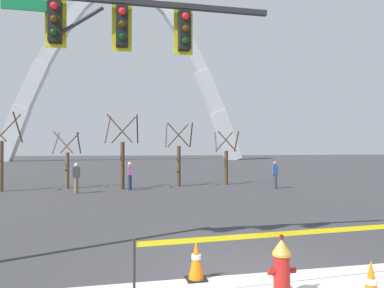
{
  "coord_description": "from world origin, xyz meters",
  "views": [
    {
      "loc": [
        -2.49,
        -6.59,
        2.35
      ],
      "look_at": [
        0.03,
        5.0,
        2.5
      ],
      "focal_mm": 34.14,
      "sensor_mm": 36.0,
      "label": 1
    }
  ],
  "objects_px": {
    "traffic_signal_gantry": "(72,59)",
    "pedestrian_walking_left": "(275,175)",
    "monument_arch": "(126,80)",
    "fire_hydrant": "(282,268)",
    "pedestrian_standing_center": "(76,178)",
    "pedestrian_walking_right": "(130,176)",
    "traffic_cone_by_hydrant": "(196,260)",
    "traffic_cone_mid_sidewalk": "(371,285)"
  },
  "relations": [
    {
      "from": "fire_hydrant",
      "to": "traffic_cone_mid_sidewalk",
      "type": "height_order",
      "value": "fire_hydrant"
    },
    {
      "from": "fire_hydrant",
      "to": "pedestrian_standing_center",
      "type": "bearing_deg",
      "value": 106.92
    },
    {
      "from": "traffic_signal_gantry",
      "to": "pedestrian_walking_right",
      "type": "bearing_deg",
      "value": 81.97
    },
    {
      "from": "traffic_signal_gantry",
      "to": "pedestrian_walking_left",
      "type": "distance_m",
      "value": 15.95
    },
    {
      "from": "monument_arch",
      "to": "fire_hydrant",
      "type": "bearing_deg",
      "value": -89.91
    },
    {
      "from": "traffic_cone_by_hydrant",
      "to": "pedestrian_standing_center",
      "type": "distance_m",
      "value": 14.02
    },
    {
      "from": "traffic_cone_by_hydrant",
      "to": "pedestrian_walking_right",
      "type": "distance_m",
      "value": 14.63
    },
    {
      "from": "traffic_cone_mid_sidewalk",
      "to": "pedestrian_standing_center",
      "type": "bearing_deg",
      "value": 109.89
    },
    {
      "from": "pedestrian_standing_center",
      "to": "traffic_cone_mid_sidewalk",
      "type": "bearing_deg",
      "value": -70.11
    },
    {
      "from": "traffic_cone_mid_sidewalk",
      "to": "pedestrian_walking_left",
      "type": "xyz_separation_m",
      "value": [
        5.65,
        15.25,
        0.46
      ]
    },
    {
      "from": "traffic_signal_gantry",
      "to": "pedestrian_standing_center",
      "type": "xyz_separation_m",
      "value": [
        -1.0,
        11.85,
        -3.45
      ]
    },
    {
      "from": "traffic_signal_gantry",
      "to": "traffic_cone_by_hydrant",
      "type": "bearing_deg",
      "value": -37.17
    },
    {
      "from": "traffic_cone_by_hydrant",
      "to": "pedestrian_standing_center",
      "type": "height_order",
      "value": "pedestrian_standing_center"
    },
    {
      "from": "monument_arch",
      "to": "pedestrian_walking_right",
      "type": "xyz_separation_m",
      "value": [
        -1.54,
        -52.95,
        -15.24
      ]
    },
    {
      "from": "fire_hydrant",
      "to": "traffic_signal_gantry",
      "type": "distance_m",
      "value": 5.86
    },
    {
      "from": "fire_hydrant",
      "to": "traffic_cone_by_hydrant",
      "type": "height_order",
      "value": "fire_hydrant"
    },
    {
      "from": "traffic_signal_gantry",
      "to": "pedestrian_walking_right",
      "type": "distance_m",
      "value": 13.43
    },
    {
      "from": "traffic_cone_by_hydrant",
      "to": "monument_arch",
      "type": "relative_size",
      "value": 0.02
    },
    {
      "from": "fire_hydrant",
      "to": "monument_arch",
      "type": "relative_size",
      "value": 0.02
    },
    {
      "from": "traffic_signal_gantry",
      "to": "monument_arch",
      "type": "distance_m",
      "value": 66.93
    },
    {
      "from": "fire_hydrant",
      "to": "traffic_cone_by_hydrant",
      "type": "distance_m",
      "value": 1.55
    },
    {
      "from": "pedestrian_standing_center",
      "to": "traffic_cone_by_hydrant",
      "type": "bearing_deg",
      "value": -76.26
    },
    {
      "from": "traffic_signal_gantry",
      "to": "pedestrian_walking_left",
      "type": "height_order",
      "value": "traffic_signal_gantry"
    },
    {
      "from": "traffic_cone_mid_sidewalk",
      "to": "pedestrian_walking_left",
      "type": "relative_size",
      "value": 0.46
    },
    {
      "from": "monument_arch",
      "to": "pedestrian_walking_right",
      "type": "relative_size",
      "value": 30.28
    },
    {
      "from": "fire_hydrant",
      "to": "pedestrian_standing_center",
      "type": "relative_size",
      "value": 0.62
    },
    {
      "from": "pedestrian_walking_left",
      "to": "monument_arch",
      "type": "bearing_deg",
      "value": 97.22
    },
    {
      "from": "traffic_cone_by_hydrant",
      "to": "pedestrian_walking_left",
      "type": "bearing_deg",
      "value": 59.82
    },
    {
      "from": "pedestrian_walking_right",
      "to": "monument_arch",
      "type": "bearing_deg",
      "value": 88.33
    },
    {
      "from": "traffic_cone_by_hydrant",
      "to": "pedestrian_walking_left",
      "type": "height_order",
      "value": "pedestrian_walking_left"
    },
    {
      "from": "traffic_cone_by_hydrant",
      "to": "pedestrian_walking_right",
      "type": "bearing_deg",
      "value": 92.01
    },
    {
      "from": "fire_hydrant",
      "to": "pedestrian_walking_left",
      "type": "relative_size",
      "value": 0.62
    },
    {
      "from": "traffic_cone_by_hydrant",
      "to": "pedestrian_walking_right",
      "type": "height_order",
      "value": "pedestrian_walking_right"
    },
    {
      "from": "traffic_signal_gantry",
      "to": "pedestrian_standing_center",
      "type": "height_order",
      "value": "traffic_signal_gantry"
    },
    {
      "from": "traffic_signal_gantry",
      "to": "monument_arch",
      "type": "height_order",
      "value": "monument_arch"
    },
    {
      "from": "monument_arch",
      "to": "pedestrian_walking_left",
      "type": "distance_m",
      "value": 56.56
    },
    {
      "from": "fire_hydrant",
      "to": "traffic_cone_mid_sidewalk",
      "type": "relative_size",
      "value": 1.36
    },
    {
      "from": "fire_hydrant",
      "to": "monument_arch",
      "type": "bearing_deg",
      "value": 90.09
    },
    {
      "from": "traffic_signal_gantry",
      "to": "monument_arch",
      "type": "bearing_deg",
      "value": 87.08
    },
    {
      "from": "pedestrian_standing_center",
      "to": "pedestrian_walking_right",
      "type": "height_order",
      "value": "same"
    },
    {
      "from": "pedestrian_walking_right",
      "to": "traffic_signal_gantry",
      "type": "bearing_deg",
      "value": -98.03
    },
    {
      "from": "traffic_cone_mid_sidewalk",
      "to": "monument_arch",
      "type": "height_order",
      "value": "monument_arch"
    }
  ]
}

